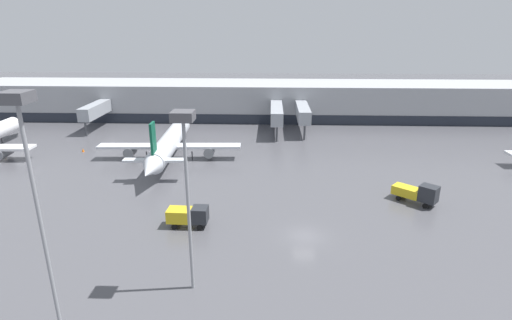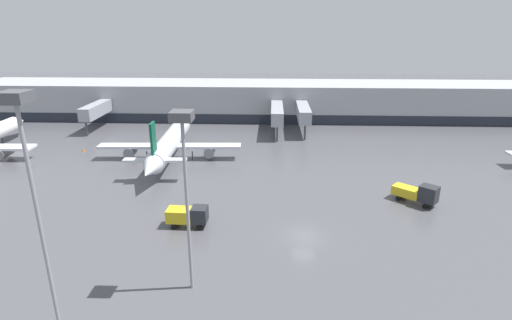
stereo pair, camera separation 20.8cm
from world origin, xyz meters
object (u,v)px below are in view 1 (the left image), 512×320
object	(u,v)px
traffic_cone_0	(83,150)
apron_light_mast_1	(185,151)
apron_light_mast_2	(27,151)
service_truck_0	(188,215)
parked_jet_0	(169,143)
service_truck_1	(418,193)
traffic_cone_1	(5,154)

from	to	relation	value
traffic_cone_0	apron_light_mast_1	world-z (taller)	apron_light_mast_1
apron_light_mast_2	service_truck_0	bearing A→B (deg)	67.57
parked_jet_0	service_truck_1	world-z (taller)	parked_jet_0
traffic_cone_0	traffic_cone_1	xyz separation A→B (m)	(-13.53, -3.00, -0.04)
traffic_cone_1	service_truck_0	bearing A→B (deg)	-32.99
service_truck_1	traffic_cone_0	bearing A→B (deg)	-159.34
parked_jet_0	service_truck_0	size ratio (longest dim) A/B	6.77
traffic_cone_1	apron_light_mast_2	distance (m)	56.00
service_truck_1	apron_light_mast_1	size ratio (longest dim) A/B	0.34
service_truck_0	parked_jet_0	bearing A→B (deg)	110.75
service_truck_0	apron_light_mast_2	size ratio (longest dim) A/B	0.26
traffic_cone_0	apron_light_mast_1	distance (m)	51.58
apron_light_mast_2	traffic_cone_1	bearing A→B (deg)	127.16
service_truck_0	service_truck_1	size ratio (longest dim) A/B	0.86
service_truck_1	parked_jet_0	bearing A→B (deg)	-163.18
traffic_cone_1	apron_light_mast_2	bearing A→B (deg)	-52.84
parked_jet_0	apron_light_mast_1	bearing A→B (deg)	-165.55
service_truck_0	traffic_cone_1	size ratio (longest dim) A/B	8.21
service_truck_1	traffic_cone_0	world-z (taller)	service_truck_1
traffic_cone_0	traffic_cone_1	bearing A→B (deg)	-167.51
parked_jet_0	traffic_cone_0	world-z (taller)	parked_jet_0
traffic_cone_0	service_truck_1	bearing A→B (deg)	-20.53
service_truck_0	traffic_cone_0	size ratio (longest dim) A/B	7.19
parked_jet_0	service_truck_1	distance (m)	42.15
service_truck_1	apron_light_mast_1	xyz separation A→B (m)	(-27.21, -19.59, 11.83)
service_truck_1	traffic_cone_1	xyz separation A→B (m)	(-69.71, 18.05, -1.24)
traffic_cone_0	apron_light_mast_2	size ratio (longest dim) A/B	0.04
traffic_cone_0	apron_light_mast_1	xyz separation A→B (m)	(28.97, -40.63, 13.03)
parked_jet_0	service_truck_0	distance (m)	26.56
parked_jet_0	service_truck_1	size ratio (longest dim) A/B	5.85
parked_jet_0	apron_light_mast_1	size ratio (longest dim) A/B	2.00
service_truck_1	traffic_cone_0	xyz separation A→B (m)	(-56.18, 21.04, -1.20)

